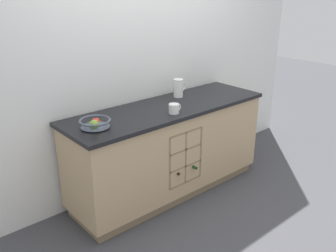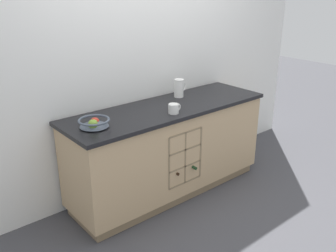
% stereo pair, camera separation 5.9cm
% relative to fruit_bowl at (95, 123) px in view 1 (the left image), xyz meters
% --- Properties ---
extents(ground_plane, '(14.00, 14.00, 0.00)m').
position_rel_fruit_bowl_xyz_m(ground_plane, '(0.78, 0.04, -0.92)').
color(ground_plane, '#424247').
extents(back_wall, '(4.40, 0.06, 2.55)m').
position_rel_fruit_bowl_xyz_m(back_wall, '(0.78, 0.40, 0.35)').
color(back_wall, white).
rests_on(back_wall, ground_plane).
extents(kitchen_island, '(2.01, 0.65, 0.88)m').
position_rel_fruit_bowl_xyz_m(kitchen_island, '(0.78, 0.03, -0.48)').
color(kitchen_island, '#8B7354').
rests_on(kitchen_island, ground_plane).
extents(fruit_bowl, '(0.25, 0.25, 0.08)m').
position_rel_fruit_bowl_xyz_m(fruit_bowl, '(0.00, 0.00, 0.00)').
color(fruit_bowl, '#4C5666').
rests_on(fruit_bowl, kitchen_island).
extents(white_pitcher, '(0.15, 0.10, 0.18)m').
position_rel_fruit_bowl_xyz_m(white_pitcher, '(1.06, 0.20, 0.05)').
color(white_pitcher, white).
rests_on(white_pitcher, kitchen_island).
extents(ceramic_mug, '(0.13, 0.09, 0.08)m').
position_rel_fruit_bowl_xyz_m(ceramic_mug, '(0.70, -0.14, -0.00)').
color(ceramic_mug, white).
rests_on(ceramic_mug, kitchen_island).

